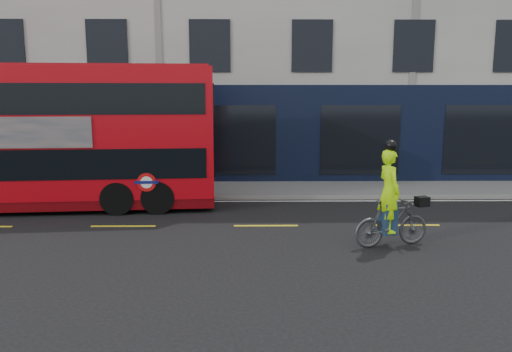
{
  "coord_description": "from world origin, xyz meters",
  "views": [
    {
      "loc": [
        3.54,
        -12.08,
        3.7
      ],
      "look_at": [
        3.72,
        1.91,
        1.35
      ],
      "focal_mm": 35.0,
      "sensor_mm": 36.0,
      "label": 1
    }
  ],
  "objects": [
    {
      "name": "ground",
      "position": [
        0.0,
        0.0,
        0.0
      ],
      "size": [
        120.0,
        120.0,
        0.0
      ],
      "primitive_type": "plane",
      "color": "black",
      "rests_on": "ground"
    },
    {
      "name": "pavement",
      "position": [
        0.0,
        6.5,
        0.06
      ],
      "size": [
        60.0,
        3.0,
        0.12
      ],
      "primitive_type": "cube",
      "color": "slate",
      "rests_on": "ground"
    },
    {
      "name": "kerb",
      "position": [
        0.0,
        5.0,
        0.07
      ],
      "size": [
        60.0,
        0.12,
        0.13
      ],
      "primitive_type": "cube",
      "color": "gray",
      "rests_on": "ground"
    },
    {
      "name": "building_terrace",
      "position": [
        0.0,
        12.94,
        7.49
      ],
      "size": [
        50.0,
        10.07,
        15.0
      ],
      "color": "beige",
      "rests_on": "ground"
    },
    {
      "name": "road_edge_line",
      "position": [
        0.0,
        4.7,
        0.0
      ],
      "size": [
        58.0,
        0.1,
        0.01
      ],
      "primitive_type": "cube",
      "color": "silver",
      "rests_on": "ground"
    },
    {
      "name": "lane_dashes",
      "position": [
        0.0,
        1.5,
        0.0
      ],
      "size": [
        58.0,
        0.12,
        0.01
      ],
      "primitive_type": null,
      "color": "gold",
      "rests_on": "ground"
    },
    {
      "name": "bus",
      "position": [
        -3.2,
        3.8,
        2.33
      ],
      "size": [
        11.44,
        3.46,
        4.54
      ],
      "rotation": [
        0.0,
        0.0,
        0.08
      ],
      "color": "#B5070F",
      "rests_on": "ground"
    },
    {
      "name": "cyclist",
      "position": [
        6.95,
        -0.42,
        0.88
      ],
      "size": [
        2.0,
        1.01,
        2.61
      ],
      "rotation": [
        0.0,
        0.0,
        0.25
      ],
      "color": "#434547",
      "rests_on": "ground"
    }
  ]
}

